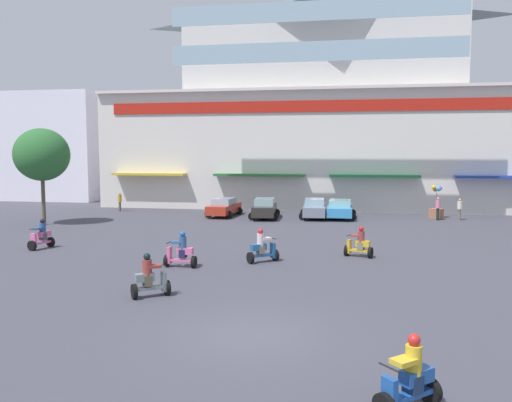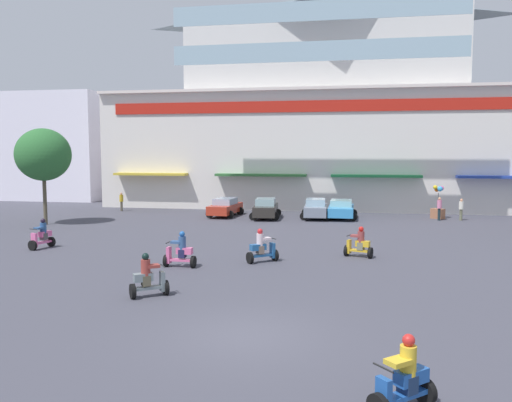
% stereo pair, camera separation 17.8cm
% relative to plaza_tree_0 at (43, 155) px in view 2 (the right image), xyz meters
% --- Properties ---
extents(ground_plane, '(128.00, 128.00, 0.00)m').
position_rel_plaza_tree_0_xyz_m(ground_plane, '(17.95, -5.86, -4.78)').
color(ground_plane, '#43434E').
extents(colonial_building, '(38.73, 18.53, 19.80)m').
position_rel_plaza_tree_0_xyz_m(colonial_building, '(17.95, 17.89, 3.76)').
color(colonial_building, silver).
rests_on(colonial_building, ground).
extents(flank_building_left, '(10.86, 10.56, 10.97)m').
position_rel_plaza_tree_0_xyz_m(flank_building_left, '(-9.89, 20.01, 0.70)').
color(flank_building_left, white).
rests_on(flank_building_left, ground).
extents(plaza_tree_0, '(3.75, 3.54, 6.58)m').
position_rel_plaza_tree_0_xyz_m(plaza_tree_0, '(0.00, 0.00, 0.00)').
color(plaza_tree_0, brown).
rests_on(plaza_tree_0, ground).
extents(parked_car_0, '(2.43, 4.36, 1.41)m').
position_rel_plaza_tree_0_xyz_m(parked_car_0, '(11.06, 6.74, -4.06)').
color(parked_car_0, '#AF311F').
rests_on(parked_car_0, ground).
extents(parked_car_1, '(2.43, 4.17, 1.51)m').
position_rel_plaza_tree_0_xyz_m(parked_car_1, '(14.36, 5.99, -4.02)').
color(parked_car_1, '#2C2825').
rests_on(parked_car_1, ground).
extents(parked_car_2, '(2.34, 4.08, 1.48)m').
position_rel_plaza_tree_0_xyz_m(parked_car_2, '(18.04, 6.68, -4.03)').
color(parked_car_2, gray).
rests_on(parked_car_2, ground).
extents(parked_car_3, '(2.42, 4.04, 1.41)m').
position_rel_plaza_tree_0_xyz_m(parked_car_3, '(19.93, 6.87, -4.06)').
color(parked_car_3, '#378ECD').
rests_on(parked_car_3, ground).
extents(scooter_rider_0, '(1.39, 0.55, 1.59)m').
position_rel_plaza_tree_0_xyz_m(scooter_rider_0, '(13.42, -11.08, -4.12)').
color(scooter_rider_0, black).
rests_on(scooter_rider_0, ground).
extents(scooter_rider_2, '(0.85, 1.45, 1.56)m').
position_rel_plaza_tree_0_xyz_m(scooter_rider_2, '(4.94, -8.15, -4.13)').
color(scooter_rider_2, black).
rests_on(scooter_rider_2, ground).
extents(scooter_rider_3, '(1.41, 0.92, 1.48)m').
position_rel_plaza_tree_0_xyz_m(scooter_rider_3, '(21.09, -7.45, -4.18)').
color(scooter_rider_3, black).
rests_on(scooter_rider_3, ground).
extents(scooter_rider_4, '(1.45, 1.31, 1.56)m').
position_rel_plaza_tree_0_xyz_m(scooter_rider_4, '(16.75, -9.43, -4.14)').
color(scooter_rider_4, black).
rests_on(scooter_rider_4, ground).
extents(scooter_rider_6, '(1.40, 1.33, 1.53)m').
position_rel_plaza_tree_0_xyz_m(scooter_rider_6, '(21.80, -22.47, -4.16)').
color(scooter_rider_6, black).
rests_on(scooter_rider_6, ground).
extents(scooter_rider_7, '(1.36, 1.19, 1.55)m').
position_rel_plaza_tree_0_xyz_m(scooter_rider_7, '(13.85, -15.75, -4.14)').
color(scooter_rider_7, black).
rests_on(scooter_rider_7, ground).
extents(pedestrian_0, '(0.47, 0.47, 1.59)m').
position_rel_plaza_tree_0_xyz_m(pedestrian_0, '(28.55, 7.47, -3.88)').
color(pedestrian_0, '#696C51').
rests_on(pedestrian_0, ground).
extents(pedestrian_1, '(0.44, 0.44, 1.69)m').
position_rel_plaza_tree_0_xyz_m(pedestrian_1, '(26.98, 7.14, -3.81)').
color(pedestrian_1, '#1A292E').
rests_on(pedestrian_1, ground).
extents(pedestrian_2, '(0.44, 0.44, 1.58)m').
position_rel_plaza_tree_0_xyz_m(pedestrian_2, '(1.63, 8.54, -3.88)').
color(pedestrian_2, brown).
rests_on(pedestrian_2, ground).
extents(balloon_vendor_cart, '(1.08, 1.04, 2.51)m').
position_rel_plaza_tree_0_xyz_m(balloon_vendor_cart, '(27.05, 8.19, -3.81)').
color(balloon_vendor_cart, '#A26648').
rests_on(balloon_vendor_cart, ground).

